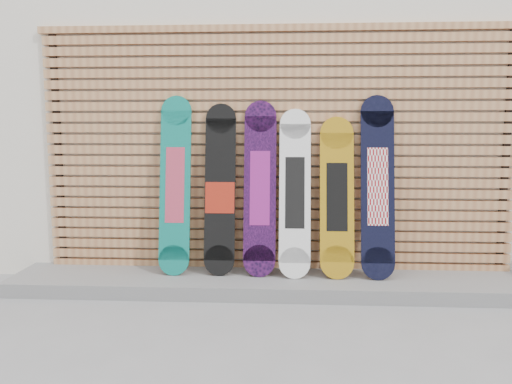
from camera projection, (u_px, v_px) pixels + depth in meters
The scene contains 10 objects.
ground at pixel (294, 320), 3.66m from camera, with size 80.00×80.00×0.00m, color gray.
building at pixel (327, 98), 6.87m from camera, with size 12.00×5.00×3.60m, color silver.
concrete_step at pixel (275, 283), 4.34m from camera, with size 4.60×0.70×0.12m, color slate.
slat_wall at pixel (277, 150), 4.48m from camera, with size 4.26×0.08×2.29m.
snowboard_0 at pixel (175, 185), 4.39m from camera, with size 0.27×0.30×1.57m.
snowboard_1 at pixel (220, 190), 4.38m from camera, with size 0.27×0.29×1.50m.
snowboard_2 at pixel (260, 188), 4.35m from camera, with size 0.28×0.30×1.52m.
snowboard_3 at pixel (295, 193), 4.32m from camera, with size 0.27×0.34×1.45m.
snowboard_4 at pixel (337, 197), 4.31m from camera, with size 0.29×0.34×1.38m.
snowboard_5 at pixel (378, 187), 4.27m from camera, with size 0.29×0.34×1.57m.
Camera 1 is at (-0.09, -3.52, 1.41)m, focal length 35.00 mm.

